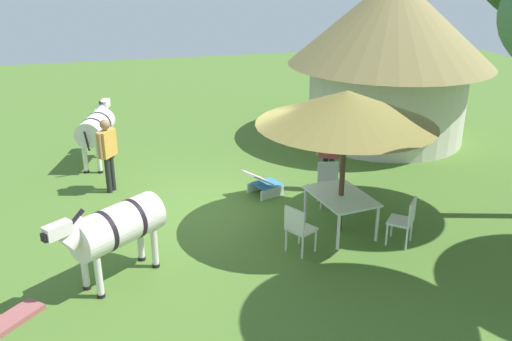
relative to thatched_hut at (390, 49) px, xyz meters
name	(u,v)px	position (x,y,z in m)	size (l,w,h in m)	color
ground_plane	(215,209)	(3.50, -5.62, -2.54)	(36.00, 36.00, 0.00)	#486C29
thatched_hut	(390,49)	(0.00, 0.00, 0.00)	(5.61, 5.61, 4.52)	beige
shade_umbrella	(347,108)	(5.01, -3.47, -0.11)	(3.25, 3.25, 2.75)	#4B3121
patio_dining_table	(341,199)	(5.01, -3.47, -1.88)	(1.50, 1.13, 0.74)	silver
patio_chair_east_end	(329,181)	(3.81, -3.23, -2.02)	(0.50, 0.51, 0.90)	silver
patio_chair_west_end	(298,227)	(5.63, -4.52, -2.02)	(0.59, 0.58, 0.90)	silver
patio_chair_near_lawn	(405,219)	(5.83, -2.55, -2.02)	(0.61, 0.61, 0.90)	white
guest_beside_umbrella	(329,150)	(3.12, -2.96, -1.61)	(0.37, 0.51, 1.56)	black
standing_watcher	(107,149)	(1.98, -7.68, -1.54)	(0.51, 0.43, 1.67)	black
striped_lounge_chair	(263,184)	(3.02, -4.43, -2.29)	(0.78, 0.94, 0.61)	teal
zebra_nearest_camera	(115,228)	(5.68, -7.61, -1.60)	(1.51, 1.84, 1.48)	silver
zebra_by_umbrella	(96,128)	(0.16, -7.93, -1.58)	(2.04, 0.97, 1.51)	silver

